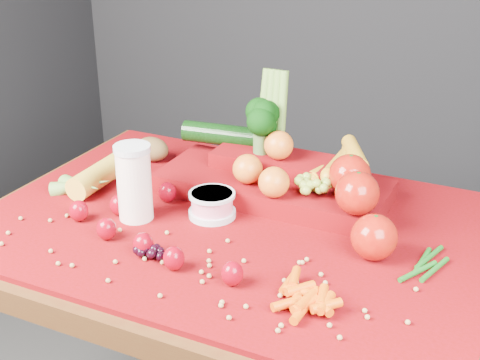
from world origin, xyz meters
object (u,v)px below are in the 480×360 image
at_px(produce_mound, 289,175).
at_px(milk_glass, 134,180).
at_px(table, 236,265).
at_px(yogurt_bowl, 212,204).

bearing_deg(produce_mound, milk_glass, -138.69).
bearing_deg(table, milk_glass, -158.97).
distance_m(yogurt_bowl, produce_mound, 0.19).
relative_size(milk_glass, produce_mound, 0.28).
height_order(yogurt_bowl, produce_mound, produce_mound).
distance_m(table, milk_glass, 0.29).
relative_size(table, yogurt_bowl, 10.84).
xyz_separation_m(milk_glass, yogurt_bowl, (0.14, 0.08, -0.06)).
bearing_deg(yogurt_bowl, milk_glass, -151.59).
height_order(milk_glass, yogurt_bowl, milk_glass).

